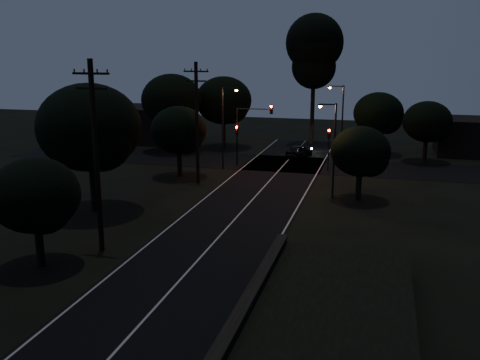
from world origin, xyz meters
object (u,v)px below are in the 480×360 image
Objects in this scene: tall_pine at (314,51)px; signal_right at (329,142)px; signal_mast at (253,124)px; streetlight_c at (332,144)px; signal_left at (237,138)px; streetlight_a at (225,122)px; utility_pole_far at (197,121)px; car at (299,151)px; utility_pole_mid at (96,154)px; streetlight_b at (340,119)px.

tall_pine is 3.86× the size of signal_right.
streetlight_c is (8.74, -9.99, 0.01)m from signal_mast.
signal_mast is (1.69, 0.00, 1.50)m from signal_left.
tall_pine reaches higher than streetlight_a.
car is (6.84, 14.00, -4.80)m from utility_pole_far.
streetlight_c is (10.43, -9.99, 1.51)m from signal_left.
signal_left is 1.00× the size of signal_right.
tall_pine is 17.04m from signal_mast.
streetlight_c reaches higher than signal_right.
tall_pine reaches higher than utility_pole_far.
utility_pole_mid reaches higher than streetlight_b.
streetlight_a is 1.00× the size of streetlight_b.
streetlight_a is (0.69, 23.00, -1.10)m from utility_pole_mid.
utility_pole_mid is 0.70× the size of tall_pine.
streetlight_a is (-9.91, -1.99, 1.80)m from signal_right.
streetlight_b is (9.91, 4.01, 1.80)m from signal_left.
utility_pole_mid is at bearing -111.30° from streetlight_b.
utility_pole_mid is 2.68× the size of signal_right.
car is at bearing 155.88° from streetlight_b.
streetlight_b is (10.61, 6.00, 0.00)m from streetlight_a.
utility_pole_mid is at bearing -128.26° from streetlight_c.
signal_right is at bearing -76.51° from tall_pine.
signal_mast is at bearing 39.77° from streetlight_a.
signal_right is 7.66m from signal_mast.
utility_pole_far reaches higher than streetlight_c.
streetlight_a is at bearing -110.36° from tall_pine.
tall_pine is 1.98× the size of streetlight_a.
signal_left is (1.40, 24.99, -2.90)m from utility_pole_mid.
utility_pole_far is 0.66× the size of tall_pine.
signal_right is at bearing -0.03° from signal_mast.
streetlight_b is at bearing 68.70° from utility_pole_mid.
signal_mast is at bearing -154.01° from streetlight_b.
utility_pole_far is 13.53m from signal_right.
streetlight_a is 13.72m from streetlight_c.
car is (5.44, 6.01, -2.15)m from signal_left.
signal_left is at bearing -179.87° from signal_mast.
car is at bearing 52.46° from streetlight_a.
signal_mast is (-7.51, 0.00, 1.50)m from signal_right.
car is (6.84, 31.00, -5.05)m from utility_pole_mid.
signal_left is at bearing 70.41° from streetlight_a.
signal_right is (3.60, -15.01, -8.56)m from tall_pine.
signal_left is 1.02× the size of car.
signal_mast is 0.83× the size of streetlight_c.
tall_pine is 18.17m from signal_left.
utility_pole_far is at bearing -143.00° from signal_right.
signal_mast is 7.97m from car.
signal_left is at bearing 136.24° from streetlight_c.
signal_right is at bearing 97.02° from streetlight_c.
streetlight_c is (1.23, -9.99, 1.51)m from signal_right.
utility_pole_far is 1.40× the size of streetlight_c.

